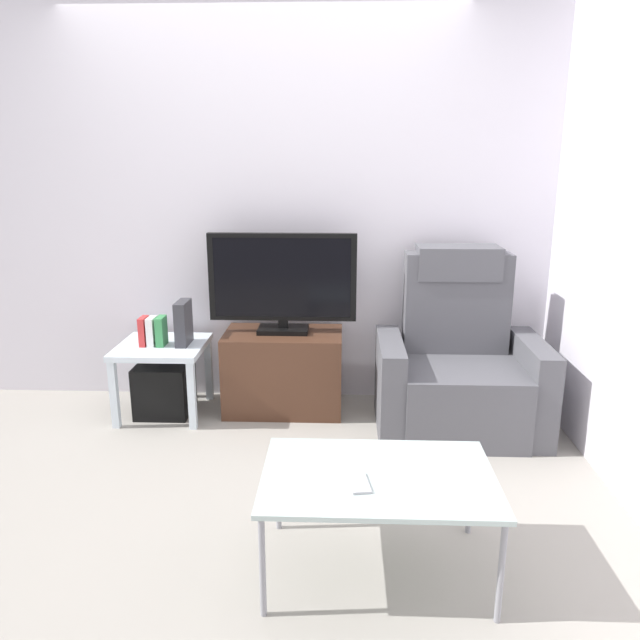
{
  "coord_description": "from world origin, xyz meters",
  "views": [
    {
      "loc": [
        0.5,
        -2.9,
        1.61
      ],
      "look_at": [
        0.37,
        0.5,
        0.7
      ],
      "focal_mm": 34.45,
      "sensor_mm": 36.0,
      "label": 1
    }
  ],
  "objects_px": {
    "book_middle": "(152,331)",
    "coffee_table": "(378,481)",
    "subwoofer_box": "(165,388)",
    "book_leftmost": "(144,331)",
    "recliner_armchair": "(458,367)",
    "book_rightmost": "(161,331)",
    "tv_stand": "(284,371)",
    "cell_phone": "(359,483)",
    "television": "(282,281)",
    "game_console": "(183,323)",
    "side_table": "(162,355)"
  },
  "relations": [
    {
      "from": "recliner_armchair",
      "to": "coffee_table",
      "type": "height_order",
      "value": "recliner_armchair"
    },
    {
      "from": "book_leftmost",
      "to": "book_middle",
      "type": "bearing_deg",
      "value": 0.0
    },
    {
      "from": "game_console",
      "to": "television",
      "type": "bearing_deg",
      "value": 9.0
    },
    {
      "from": "television",
      "to": "game_console",
      "type": "height_order",
      "value": "television"
    },
    {
      "from": "subwoofer_box",
      "to": "coffee_table",
      "type": "xyz_separation_m",
      "value": [
        1.29,
        -1.52,
        0.23
      ]
    },
    {
      "from": "book_rightmost",
      "to": "book_leftmost",
      "type": "bearing_deg",
      "value": 180.0
    },
    {
      "from": "game_console",
      "to": "subwoofer_box",
      "type": "bearing_deg",
      "value": -176.05
    },
    {
      "from": "tv_stand",
      "to": "game_console",
      "type": "relative_size",
      "value": 2.71
    },
    {
      "from": "book_leftmost",
      "to": "book_rightmost",
      "type": "height_order",
      "value": "book_rightmost"
    },
    {
      "from": "book_leftmost",
      "to": "book_rightmost",
      "type": "bearing_deg",
      "value": 0.0
    },
    {
      "from": "subwoofer_box",
      "to": "book_leftmost",
      "type": "distance_m",
      "value": 0.4
    },
    {
      "from": "book_rightmost",
      "to": "game_console",
      "type": "relative_size",
      "value": 0.66
    },
    {
      "from": "television",
      "to": "book_leftmost",
      "type": "height_order",
      "value": "television"
    },
    {
      "from": "book_rightmost",
      "to": "recliner_armchair",
      "type": "bearing_deg",
      "value": -2.8
    },
    {
      "from": "television",
      "to": "coffee_table",
      "type": "height_order",
      "value": "television"
    },
    {
      "from": "recliner_armchair",
      "to": "game_console",
      "type": "xyz_separation_m",
      "value": [
        -1.7,
        0.12,
        0.23
      ]
    },
    {
      "from": "tv_stand",
      "to": "coffee_table",
      "type": "distance_m",
      "value": 1.7
    },
    {
      "from": "side_table",
      "to": "book_leftmost",
      "type": "bearing_deg",
      "value": -168.69
    },
    {
      "from": "television",
      "to": "cell_phone",
      "type": "xyz_separation_m",
      "value": [
        0.45,
        -1.71,
        -0.42
      ]
    },
    {
      "from": "side_table",
      "to": "cell_phone",
      "type": "xyz_separation_m",
      "value": [
        1.21,
        -1.6,
        0.04
      ]
    },
    {
      "from": "coffee_table",
      "to": "book_middle",
      "type": "bearing_deg",
      "value": 131.65
    },
    {
      "from": "recliner_armchair",
      "to": "side_table",
      "type": "distance_m",
      "value": 1.85
    },
    {
      "from": "recliner_armchair",
      "to": "book_rightmost",
      "type": "relative_size",
      "value": 5.89
    },
    {
      "from": "subwoofer_box",
      "to": "cell_phone",
      "type": "height_order",
      "value": "cell_phone"
    },
    {
      "from": "book_leftmost",
      "to": "coffee_table",
      "type": "relative_size",
      "value": 0.2
    },
    {
      "from": "coffee_table",
      "to": "book_rightmost",
      "type": "bearing_deg",
      "value": 130.36
    },
    {
      "from": "television",
      "to": "side_table",
      "type": "xyz_separation_m",
      "value": [
        -0.76,
        -0.11,
        -0.47
      ]
    },
    {
      "from": "game_console",
      "to": "cell_phone",
      "type": "relative_size",
      "value": 1.84
    },
    {
      "from": "subwoofer_box",
      "to": "book_rightmost",
      "type": "relative_size",
      "value": 1.82
    },
    {
      "from": "cell_phone",
      "to": "coffee_table",
      "type": "bearing_deg",
      "value": 35.5
    },
    {
      "from": "tv_stand",
      "to": "book_middle",
      "type": "height_order",
      "value": "book_middle"
    },
    {
      "from": "book_rightmost",
      "to": "tv_stand",
      "type": "bearing_deg",
      "value": 8.24
    },
    {
      "from": "television",
      "to": "recliner_armchair",
      "type": "distance_m",
      "value": 1.21
    },
    {
      "from": "subwoofer_box",
      "to": "game_console",
      "type": "height_order",
      "value": "game_console"
    },
    {
      "from": "side_table",
      "to": "book_middle",
      "type": "height_order",
      "value": "book_middle"
    },
    {
      "from": "tv_stand",
      "to": "game_console",
      "type": "bearing_deg",
      "value": -172.72
    },
    {
      "from": "side_table",
      "to": "cell_phone",
      "type": "distance_m",
      "value": 2.01
    },
    {
      "from": "television",
      "to": "book_leftmost",
      "type": "relative_size",
      "value": 5.16
    },
    {
      "from": "book_rightmost",
      "to": "subwoofer_box",
      "type": "bearing_deg",
      "value": 117.88
    },
    {
      "from": "television",
      "to": "cell_phone",
      "type": "distance_m",
      "value": 1.81
    },
    {
      "from": "recliner_armchair",
      "to": "side_table",
      "type": "height_order",
      "value": "recliner_armchair"
    },
    {
      "from": "tv_stand",
      "to": "game_console",
      "type": "distance_m",
      "value": 0.71
    },
    {
      "from": "subwoofer_box",
      "to": "game_console",
      "type": "bearing_deg",
      "value": 3.95
    },
    {
      "from": "recliner_armchair",
      "to": "game_console",
      "type": "bearing_deg",
      "value": 164.89
    },
    {
      "from": "coffee_table",
      "to": "subwoofer_box",
      "type": "bearing_deg",
      "value": 130.22
    },
    {
      "from": "subwoofer_box",
      "to": "television",
      "type": "bearing_deg",
      "value": 8.05
    },
    {
      "from": "side_table",
      "to": "tv_stand",
      "type": "bearing_deg",
      "value": 6.65
    },
    {
      "from": "book_middle",
      "to": "coffee_table",
      "type": "relative_size",
      "value": 0.2
    },
    {
      "from": "television",
      "to": "coffee_table",
      "type": "xyz_separation_m",
      "value": [
        0.53,
        -1.63,
        -0.46
      ]
    },
    {
      "from": "subwoofer_box",
      "to": "cell_phone",
      "type": "distance_m",
      "value": 2.02
    }
  ]
}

